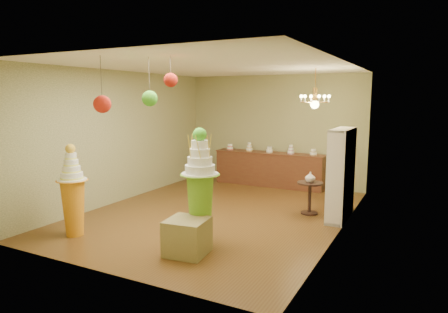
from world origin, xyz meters
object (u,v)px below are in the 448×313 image
at_px(sideboard, 269,168).
at_px(pedestal_green, 200,196).
at_px(pedestal_orange, 73,199).
at_px(round_table, 310,193).

bearing_deg(sideboard, pedestal_green, -82.51).
relative_size(pedestal_green, pedestal_orange, 1.19).
height_order(pedestal_orange, round_table, pedestal_orange).
bearing_deg(pedestal_orange, sideboard, 73.35).
distance_m(sideboard, round_table, 2.74).
distance_m(pedestal_green, pedestal_orange, 2.30).
bearing_deg(pedestal_green, pedestal_orange, -164.82).
distance_m(pedestal_orange, round_table, 4.59).
xyz_separation_m(sideboard, round_table, (1.71, -2.14, -0.05)).
bearing_deg(pedestal_green, sideboard, 97.49).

